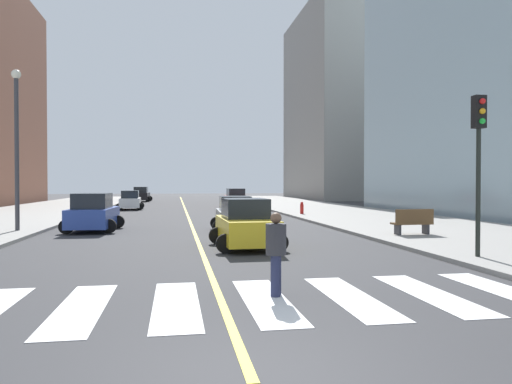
{
  "coord_description": "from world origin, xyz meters",
  "views": [
    {
      "loc": [
        -0.92,
        -5.62,
        2.39
      ],
      "look_at": [
        6.3,
        37.32,
        1.62
      ],
      "focal_mm": 33.86,
      "sensor_mm": 36.0,
      "label": 1
    }
  ],
  "objects_px": {
    "car_white_nearest": "(130,201)",
    "car_black_third": "(141,195)",
    "car_gray_second": "(235,215)",
    "car_red_fourth": "(236,199)",
    "car_blue_fifth": "(93,213)",
    "park_bench": "(413,222)",
    "pedestrian_crossing": "(276,250)",
    "street_lamp": "(17,136)",
    "car_yellow_sixth": "(246,225)",
    "traffic_light_near_corner": "(479,144)",
    "fire_hydrant": "(302,208)"
  },
  "relations": [
    {
      "from": "car_white_nearest",
      "to": "car_black_third",
      "type": "xyz_separation_m",
      "value": [
        -0.38,
        19.86,
        0.1
      ]
    },
    {
      "from": "car_white_nearest",
      "to": "car_gray_second",
      "type": "height_order",
      "value": "car_gray_second"
    },
    {
      "from": "car_black_third",
      "to": "car_red_fourth",
      "type": "height_order",
      "value": "car_black_third"
    },
    {
      "from": "car_black_third",
      "to": "car_blue_fifth",
      "type": "bearing_deg",
      "value": -87.55
    },
    {
      "from": "car_black_third",
      "to": "car_red_fourth",
      "type": "relative_size",
      "value": 1.04
    },
    {
      "from": "car_red_fourth",
      "to": "park_bench",
      "type": "xyz_separation_m",
      "value": [
        4.28,
        -28.19,
        -0.19
      ]
    },
    {
      "from": "car_black_third",
      "to": "car_blue_fifth",
      "type": "relative_size",
      "value": 1.02
    },
    {
      "from": "pedestrian_crossing",
      "to": "street_lamp",
      "type": "xyz_separation_m",
      "value": [
        -9.55,
        14.59,
        3.67
      ]
    },
    {
      "from": "car_black_third",
      "to": "street_lamp",
      "type": "height_order",
      "value": "street_lamp"
    },
    {
      "from": "car_gray_second",
      "to": "car_blue_fifth",
      "type": "relative_size",
      "value": 0.91
    },
    {
      "from": "car_yellow_sixth",
      "to": "traffic_light_near_corner",
      "type": "height_order",
      "value": "traffic_light_near_corner"
    },
    {
      "from": "car_yellow_sixth",
      "to": "street_lamp",
      "type": "height_order",
      "value": "street_lamp"
    },
    {
      "from": "street_lamp",
      "to": "pedestrian_crossing",
      "type": "bearing_deg",
      "value": -56.8
    },
    {
      "from": "traffic_light_near_corner",
      "to": "car_black_third",
      "type": "bearing_deg",
      "value": -75.32
    },
    {
      "from": "car_red_fourth",
      "to": "car_yellow_sixth",
      "type": "bearing_deg",
      "value": 82.05
    },
    {
      "from": "pedestrian_crossing",
      "to": "car_black_third",
      "type": "bearing_deg",
      "value": 26.46
    },
    {
      "from": "car_gray_second",
      "to": "car_yellow_sixth",
      "type": "relative_size",
      "value": 0.96
    },
    {
      "from": "car_blue_fifth",
      "to": "fire_hydrant",
      "type": "height_order",
      "value": "car_blue_fifth"
    },
    {
      "from": "car_gray_second",
      "to": "car_red_fourth",
      "type": "height_order",
      "value": "car_red_fourth"
    },
    {
      "from": "car_blue_fifth",
      "to": "pedestrian_crossing",
      "type": "xyz_separation_m",
      "value": [
        6.16,
        -15.16,
        0.09
      ]
    },
    {
      "from": "park_bench",
      "to": "street_lamp",
      "type": "bearing_deg",
      "value": 72.49
    },
    {
      "from": "car_blue_fifth",
      "to": "traffic_light_near_corner",
      "type": "relative_size",
      "value": 0.88
    },
    {
      "from": "car_white_nearest",
      "to": "car_yellow_sixth",
      "type": "height_order",
      "value": "car_yellow_sixth"
    },
    {
      "from": "car_white_nearest",
      "to": "car_yellow_sixth",
      "type": "bearing_deg",
      "value": -78.3
    },
    {
      "from": "pedestrian_crossing",
      "to": "car_yellow_sixth",
      "type": "bearing_deg",
      "value": 16.07
    },
    {
      "from": "street_lamp",
      "to": "car_black_third",
      "type": "bearing_deg",
      "value": 85.76
    },
    {
      "from": "car_blue_fifth",
      "to": "park_bench",
      "type": "distance_m",
      "value": 15.34
    },
    {
      "from": "car_black_third",
      "to": "traffic_light_near_corner",
      "type": "height_order",
      "value": "traffic_light_near_corner"
    },
    {
      "from": "car_white_nearest",
      "to": "traffic_light_near_corner",
      "type": "relative_size",
      "value": 0.8
    },
    {
      "from": "car_white_nearest",
      "to": "car_blue_fifth",
      "type": "height_order",
      "value": "car_blue_fifth"
    },
    {
      "from": "traffic_light_near_corner",
      "to": "park_bench",
      "type": "height_order",
      "value": "traffic_light_near_corner"
    },
    {
      "from": "car_red_fourth",
      "to": "traffic_light_near_corner",
      "type": "bearing_deg",
      "value": 93.71
    },
    {
      "from": "car_blue_fifth",
      "to": "street_lamp",
      "type": "xyz_separation_m",
      "value": [
        -3.39,
        -0.57,
        3.76
      ]
    },
    {
      "from": "car_red_fourth",
      "to": "car_yellow_sixth",
      "type": "relative_size",
      "value": 1.03
    },
    {
      "from": "pedestrian_crossing",
      "to": "fire_hydrant",
      "type": "bearing_deg",
      "value": 3.51
    },
    {
      "from": "car_blue_fifth",
      "to": "car_red_fourth",
      "type": "bearing_deg",
      "value": 68.41
    },
    {
      "from": "car_black_third",
      "to": "car_blue_fifth",
      "type": "height_order",
      "value": "car_black_third"
    },
    {
      "from": "car_yellow_sixth",
      "to": "traffic_light_near_corner",
      "type": "xyz_separation_m",
      "value": [
        6.55,
        -4.35,
        2.75
      ]
    },
    {
      "from": "traffic_light_near_corner",
      "to": "fire_hydrant",
      "type": "xyz_separation_m",
      "value": [
        0.09,
        21.13,
        -3.02
      ]
    },
    {
      "from": "fire_hydrant",
      "to": "car_red_fourth",
      "type": "bearing_deg",
      "value": 103.64
    },
    {
      "from": "car_gray_second",
      "to": "pedestrian_crossing",
      "type": "distance_m",
      "value": 14.05
    },
    {
      "from": "traffic_light_near_corner",
      "to": "street_lamp",
      "type": "xyz_separation_m",
      "value": [
        -16.59,
        11.17,
        1.05
      ]
    },
    {
      "from": "car_red_fourth",
      "to": "car_gray_second",
      "type": "bearing_deg",
      "value": 81.27
    },
    {
      "from": "car_blue_fifth",
      "to": "traffic_light_near_corner",
      "type": "distance_m",
      "value": 17.88
    },
    {
      "from": "car_white_nearest",
      "to": "car_gray_second",
      "type": "xyz_separation_m",
      "value": [
        7.03,
        -21.36,
        0.0
      ]
    },
    {
      "from": "car_black_third",
      "to": "street_lamp",
      "type": "xyz_separation_m",
      "value": [
        -3.02,
        -40.66,
        3.74
      ]
    },
    {
      "from": "car_black_third",
      "to": "park_bench",
      "type": "distance_m",
      "value": 47.87
    },
    {
      "from": "car_black_third",
      "to": "park_bench",
      "type": "xyz_separation_m",
      "value": [
        14.71,
        -45.55,
        -0.22
      ]
    },
    {
      "from": "car_black_third",
      "to": "street_lamp",
      "type": "bearing_deg",
      "value": -92.33
    },
    {
      "from": "car_blue_fifth",
      "to": "car_yellow_sixth",
      "type": "bearing_deg",
      "value": -45.75
    }
  ]
}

